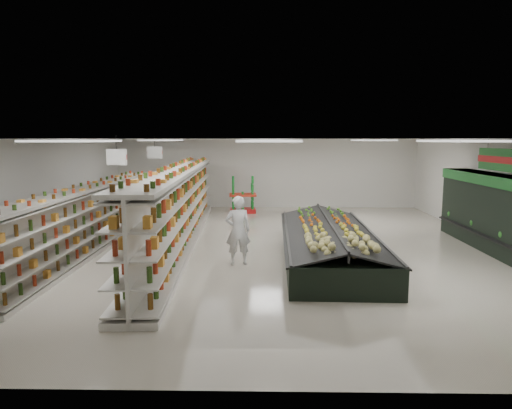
{
  "coord_description": "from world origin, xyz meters",
  "views": [
    {
      "loc": [
        -0.08,
        -13.43,
        3.19
      ],
      "look_at": [
        -0.35,
        0.88,
        1.14
      ],
      "focal_mm": 32.0,
      "sensor_mm": 36.0,
      "label": 1
    }
  ],
  "objects_px": {
    "gondola_left": "(91,221)",
    "soda_endcap": "(243,196)",
    "shopper_main": "(238,230)",
    "produce_island": "(329,241)",
    "shopper_background": "(179,203)",
    "gondola_center": "(180,209)"
  },
  "relations": [
    {
      "from": "soda_endcap",
      "to": "shopper_main",
      "type": "relative_size",
      "value": 0.83
    },
    {
      "from": "shopper_background",
      "to": "gondola_center",
      "type": "bearing_deg",
      "value": -164.66
    },
    {
      "from": "produce_island",
      "to": "shopper_main",
      "type": "xyz_separation_m",
      "value": [
        -2.42,
        -0.69,
        0.43
      ]
    },
    {
      "from": "produce_island",
      "to": "shopper_background",
      "type": "height_order",
      "value": "shopper_background"
    },
    {
      "from": "gondola_left",
      "to": "soda_endcap",
      "type": "xyz_separation_m",
      "value": [
        4.09,
        6.86,
        -0.13
      ]
    },
    {
      "from": "gondola_center",
      "to": "produce_island",
      "type": "relative_size",
      "value": 1.94
    },
    {
      "from": "soda_endcap",
      "to": "shopper_main",
      "type": "bearing_deg",
      "value": -88.12
    },
    {
      "from": "gondola_left",
      "to": "shopper_background",
      "type": "xyz_separation_m",
      "value": [
        1.69,
        4.59,
        -0.12
      ]
    },
    {
      "from": "shopper_main",
      "to": "shopper_background",
      "type": "distance_m",
      "value": 6.68
    },
    {
      "from": "soda_endcap",
      "to": "shopper_background",
      "type": "xyz_separation_m",
      "value": [
        -2.39,
        -2.27,
        0.01
      ]
    },
    {
      "from": "shopper_background",
      "to": "produce_island",
      "type": "bearing_deg",
      "value": -132.94
    },
    {
      "from": "gondola_left",
      "to": "gondola_center",
      "type": "xyz_separation_m",
      "value": [
        2.43,
        0.94,
        0.21
      ]
    },
    {
      "from": "gondola_left",
      "to": "shopper_background",
      "type": "distance_m",
      "value": 4.89
    },
    {
      "from": "shopper_main",
      "to": "produce_island",
      "type": "bearing_deg",
      "value": -176.79
    },
    {
      "from": "produce_island",
      "to": "shopper_main",
      "type": "relative_size",
      "value": 3.86
    },
    {
      "from": "gondola_center",
      "to": "shopper_main",
      "type": "xyz_separation_m",
      "value": [
        1.93,
        -2.48,
        -0.17
      ]
    },
    {
      "from": "soda_endcap",
      "to": "gondola_left",
      "type": "bearing_deg",
      "value": -120.8
    },
    {
      "from": "produce_island",
      "to": "gondola_center",
      "type": "bearing_deg",
      "value": 157.72
    },
    {
      "from": "gondola_center",
      "to": "soda_endcap",
      "type": "bearing_deg",
      "value": 71.48
    },
    {
      "from": "gondola_left",
      "to": "shopper_background",
      "type": "height_order",
      "value": "gondola_left"
    },
    {
      "from": "gondola_center",
      "to": "soda_endcap",
      "type": "distance_m",
      "value": 6.16
    },
    {
      "from": "produce_island",
      "to": "soda_endcap",
      "type": "distance_m",
      "value": 8.16
    }
  ]
}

